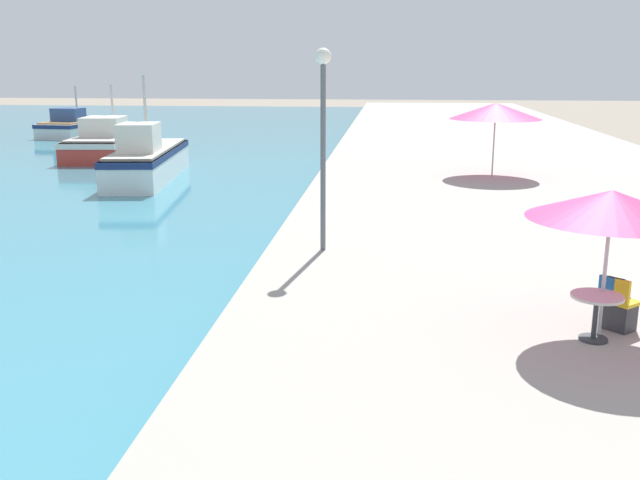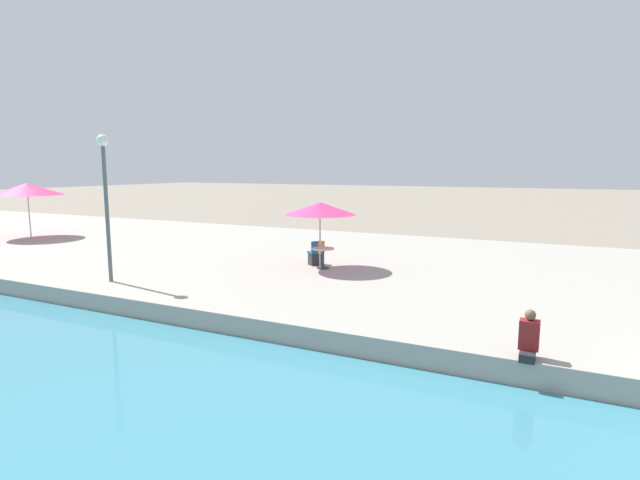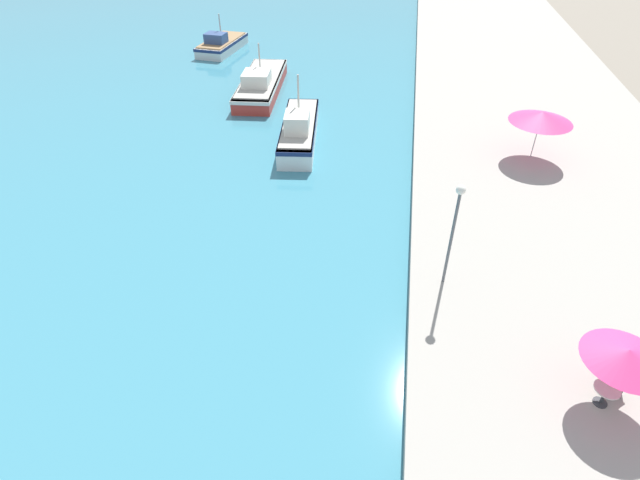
% 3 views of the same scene
% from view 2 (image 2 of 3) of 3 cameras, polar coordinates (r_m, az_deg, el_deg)
% --- Properties ---
extents(cafe_umbrella_pink, '(2.55, 2.55, 2.36)m').
position_cam_2_polar(cafe_umbrella_pink, '(17.67, 0.00, 3.64)').
color(cafe_umbrella_pink, '#B7B7B7').
rests_on(cafe_umbrella_pink, quay_promenade).
extents(cafe_umbrella_white, '(3.49, 3.49, 2.78)m').
position_cam_2_polar(cafe_umbrella_white, '(29.68, -30.47, 5.03)').
color(cafe_umbrella_white, '#B7B7B7').
rests_on(cafe_umbrella_white, quay_promenade).
extents(cafe_table, '(0.80, 0.80, 0.74)m').
position_cam_2_polar(cafe_table, '(17.67, 0.35, -1.59)').
color(cafe_table, '#333338').
rests_on(cafe_table, quay_promenade).
extents(cafe_chair_left, '(0.58, 0.58, 0.91)m').
position_cam_2_polar(cafe_chair_left, '(18.34, -0.66, -1.89)').
color(cafe_chair_left, '#2D2D33').
rests_on(cafe_chair_left, quay_promenade).
extents(cafe_chair_right, '(0.59, 0.58, 0.91)m').
position_cam_2_polar(cafe_chair_right, '(18.39, -0.23, -1.86)').
color(cafe_chair_right, '#2D2D33').
rests_on(cafe_chair_right, quay_promenade).
extents(person_at_quay, '(0.51, 0.36, 0.93)m').
position_cam_2_polar(person_at_quay, '(10.31, 22.76, -10.20)').
color(person_at_quay, '#232328').
rests_on(person_at_quay, quay_promenade).
extents(lamppost, '(0.36, 0.36, 4.56)m').
position_cam_2_polar(lamppost, '(16.76, -23.34, 6.00)').
color(lamppost, '#565B60').
rests_on(lamppost, quay_promenade).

